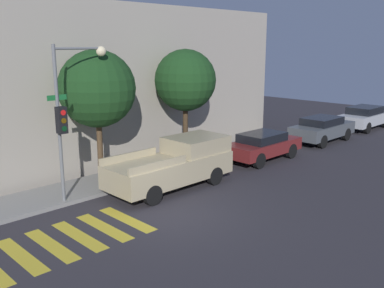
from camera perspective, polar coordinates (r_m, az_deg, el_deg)
The scene contains 11 objects.
ground_plane at distance 14.32m, azimuth -2.74°, elevation -9.55°, with size 60.00×60.00×0.00m, color #2D2B30.
sidewalk at distance 17.57m, azimuth -12.25°, elevation -5.26°, with size 26.00×2.26×0.14m, color gray.
building_row at distance 20.78m, azimuth -19.53°, elevation 7.27°, with size 26.00×6.00×7.35m, color #A89E8E.
crosswalk at distance 13.17m, azimuth -16.53°, elevation -12.21°, with size 4.80×2.60×0.00m.
traffic_light_pole at distance 15.21m, azimuth -15.95°, elevation 5.21°, with size 2.34×0.56×5.54m.
pickup_truck at distance 16.82m, azimuth -2.20°, elevation -2.62°, with size 5.21×2.03×1.88m.
sedan_near_corner at distance 21.04m, azimuth 9.42°, elevation -0.16°, with size 4.24×1.76×1.37m.
sedan_middle at distance 25.81m, azimuth 16.97°, elevation 1.99°, with size 4.52×1.84×1.46m.
sedan_far_end at distance 30.85m, azimuth 22.06°, elevation 3.38°, with size 4.62×1.86×1.52m.
tree_near_corner at distance 17.15m, azimuth -12.54°, elevation 7.17°, with size 3.03×3.03×5.36m.
tree_midblock at distance 20.07m, azimuth -0.90°, elevation 8.45°, with size 2.87×2.87×5.34m.
Camera 1 is at (-8.78, -9.88, 5.51)m, focal length 40.00 mm.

